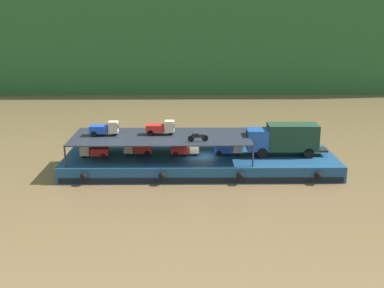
{
  "coord_description": "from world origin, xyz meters",
  "views": [
    {
      "loc": [
        -1.36,
        -46.4,
        14.93
      ],
      "look_at": [
        -0.81,
        0.0,
        2.7
      ],
      "focal_mm": 46.49,
      "sensor_mm": 36.0,
      "label": 1
    }
  ],
  "objects_px": {
    "mini_truck_lower_aft": "(137,148)",
    "mini_truck_lower_mid": "(185,149)",
    "cargo_barge": "(200,163)",
    "motorcycle_upper_port": "(198,137)",
    "covered_lorry": "(284,138)",
    "mini_truck_lower_fore": "(229,148)",
    "mini_truck_upper_mid": "(161,128)",
    "mini_truck_lower_stern": "(94,151)",
    "mini_truck_upper_stern": "(105,129)"
  },
  "relations": [
    {
      "from": "mini_truck_lower_aft",
      "to": "mini_truck_lower_mid",
      "type": "height_order",
      "value": "same"
    },
    {
      "from": "cargo_barge",
      "to": "motorcycle_upper_port",
      "type": "bearing_deg",
      "value": -98.16
    },
    {
      "from": "covered_lorry",
      "to": "mini_truck_lower_fore",
      "type": "xyz_separation_m",
      "value": [
        -5.35,
        0.25,
        -1.0
      ]
    },
    {
      "from": "mini_truck_lower_fore",
      "to": "mini_truck_upper_mid",
      "type": "bearing_deg",
      "value": 178.27
    },
    {
      "from": "covered_lorry",
      "to": "mini_truck_lower_aft",
      "type": "distance_m",
      "value": 14.33
    },
    {
      "from": "mini_truck_lower_stern",
      "to": "mini_truck_lower_mid",
      "type": "bearing_deg",
      "value": 4.22
    },
    {
      "from": "covered_lorry",
      "to": "motorcycle_upper_port",
      "type": "bearing_deg",
      "value": -164.61
    },
    {
      "from": "mini_truck_lower_stern",
      "to": "mini_truck_lower_mid",
      "type": "distance_m",
      "value": 8.8
    },
    {
      "from": "covered_lorry",
      "to": "mini_truck_upper_stern",
      "type": "xyz_separation_m",
      "value": [
        -17.37,
        0.14,
        1.0
      ]
    },
    {
      "from": "mini_truck_upper_stern",
      "to": "cargo_barge",
      "type": "bearing_deg",
      "value": -2.01
    },
    {
      "from": "motorcycle_upper_port",
      "to": "mini_truck_upper_stern",
      "type": "bearing_deg",
      "value": 164.55
    },
    {
      "from": "mini_truck_lower_mid",
      "to": "motorcycle_upper_port",
      "type": "bearing_deg",
      "value": -64.06
    },
    {
      "from": "mini_truck_lower_stern",
      "to": "mini_truck_upper_stern",
      "type": "height_order",
      "value": "mini_truck_upper_stern"
    },
    {
      "from": "mini_truck_lower_mid",
      "to": "mini_truck_upper_stern",
      "type": "xyz_separation_m",
      "value": [
        -7.76,
        0.09,
        2.0
      ]
    },
    {
      "from": "covered_lorry",
      "to": "mini_truck_lower_fore",
      "type": "height_order",
      "value": "covered_lorry"
    },
    {
      "from": "mini_truck_lower_stern",
      "to": "covered_lorry",
      "type": "bearing_deg",
      "value": 1.87
    },
    {
      "from": "cargo_barge",
      "to": "mini_truck_upper_stern",
      "type": "xyz_separation_m",
      "value": [
        -9.22,
        0.32,
        3.44
      ]
    },
    {
      "from": "mini_truck_upper_mid",
      "to": "mini_truck_upper_stern",
      "type": "bearing_deg",
      "value": -176.66
    },
    {
      "from": "covered_lorry",
      "to": "mini_truck_lower_mid",
      "type": "relative_size",
      "value": 2.83
    },
    {
      "from": "motorcycle_upper_port",
      "to": "covered_lorry",
      "type": "bearing_deg",
      "value": 15.39
    },
    {
      "from": "mini_truck_upper_stern",
      "to": "motorcycle_upper_port",
      "type": "distance_m",
      "value": 9.25
    },
    {
      "from": "cargo_barge",
      "to": "mini_truck_lower_aft",
      "type": "distance_m",
      "value": 6.33
    },
    {
      "from": "mini_truck_upper_mid",
      "to": "cargo_barge",
      "type": "bearing_deg",
      "value": -9.47
    },
    {
      "from": "mini_truck_lower_fore",
      "to": "motorcycle_upper_port",
      "type": "relative_size",
      "value": 1.45
    },
    {
      "from": "mini_truck_lower_aft",
      "to": "mini_truck_upper_mid",
      "type": "relative_size",
      "value": 1.0
    },
    {
      "from": "mini_truck_lower_stern",
      "to": "mini_truck_lower_fore",
      "type": "relative_size",
      "value": 1.0
    },
    {
      "from": "mini_truck_lower_fore",
      "to": "mini_truck_upper_mid",
      "type": "height_order",
      "value": "mini_truck_upper_mid"
    },
    {
      "from": "mini_truck_lower_fore",
      "to": "mini_truck_upper_mid",
      "type": "xyz_separation_m",
      "value": [
        -6.62,
        0.2,
        2.0
      ]
    },
    {
      "from": "mini_truck_upper_mid",
      "to": "motorcycle_upper_port",
      "type": "bearing_deg",
      "value": -38.3
    },
    {
      "from": "covered_lorry",
      "to": "mini_truck_upper_stern",
      "type": "relative_size",
      "value": 2.86
    },
    {
      "from": "cargo_barge",
      "to": "mini_truck_upper_stern",
      "type": "relative_size",
      "value": 9.53
    },
    {
      "from": "mini_truck_lower_fore",
      "to": "mini_truck_upper_stern",
      "type": "relative_size",
      "value": 1.0
    },
    {
      "from": "cargo_barge",
      "to": "covered_lorry",
      "type": "xyz_separation_m",
      "value": [
        8.14,
        0.18,
        2.45
      ]
    },
    {
      "from": "covered_lorry",
      "to": "mini_truck_upper_mid",
      "type": "relative_size",
      "value": 2.84
    },
    {
      "from": "mini_truck_lower_fore",
      "to": "motorcycle_upper_port",
      "type": "height_order",
      "value": "motorcycle_upper_port"
    },
    {
      "from": "mini_truck_lower_mid",
      "to": "motorcycle_upper_port",
      "type": "height_order",
      "value": "motorcycle_upper_port"
    },
    {
      "from": "cargo_barge",
      "to": "mini_truck_lower_fore",
      "type": "distance_m",
      "value": 3.17
    },
    {
      "from": "mini_truck_lower_aft",
      "to": "mini_truck_upper_mid",
      "type": "xyz_separation_m",
      "value": [
        2.32,
        0.2,
        2.0
      ]
    },
    {
      "from": "mini_truck_upper_stern",
      "to": "motorcycle_upper_port",
      "type": "xyz_separation_m",
      "value": [
        8.92,
        -2.46,
        -0.26
      ]
    },
    {
      "from": "cargo_barge",
      "to": "mini_truck_lower_mid",
      "type": "height_order",
      "value": "mini_truck_lower_mid"
    },
    {
      "from": "mini_truck_lower_mid",
      "to": "mini_truck_lower_fore",
      "type": "distance_m",
      "value": 4.25
    },
    {
      "from": "mini_truck_lower_fore",
      "to": "mini_truck_upper_stern",
      "type": "bearing_deg",
      "value": -179.45
    },
    {
      "from": "covered_lorry",
      "to": "mini_truck_lower_stern",
      "type": "height_order",
      "value": "covered_lorry"
    },
    {
      "from": "mini_truck_upper_stern",
      "to": "mini_truck_upper_mid",
      "type": "distance_m",
      "value": 5.41
    },
    {
      "from": "mini_truck_lower_fore",
      "to": "motorcycle_upper_port",
      "type": "bearing_deg",
      "value": -140.19
    },
    {
      "from": "motorcycle_upper_port",
      "to": "mini_truck_lower_fore",
      "type": "bearing_deg",
      "value": 39.81
    },
    {
      "from": "mini_truck_lower_fore",
      "to": "motorcycle_upper_port",
      "type": "xyz_separation_m",
      "value": [
        -3.09,
        -2.58,
        1.74
      ]
    },
    {
      "from": "cargo_barge",
      "to": "mini_truck_upper_mid",
      "type": "bearing_deg",
      "value": 170.53
    },
    {
      "from": "covered_lorry",
      "to": "mini_truck_upper_mid",
      "type": "distance_m",
      "value": 12.02
    },
    {
      "from": "mini_truck_lower_aft",
      "to": "mini_truck_lower_fore",
      "type": "relative_size",
      "value": 1.01
    }
  ]
}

